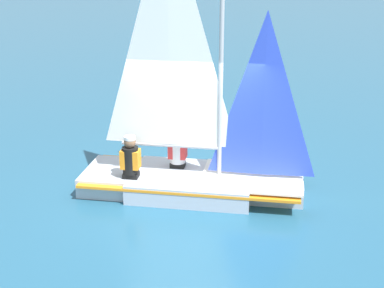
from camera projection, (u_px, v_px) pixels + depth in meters
ground_plane at (192, 191)px, 10.19m from camera, size 260.00×260.00×0.00m
sailboat_main at (192, 158)px, 9.95m from camera, size 4.28×2.17×5.26m
sailor_helm at (178, 154)px, 10.32m from camera, size 0.38×0.34×1.16m
sailor_crew at (131, 164)px, 9.82m from camera, size 0.38×0.34×1.16m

